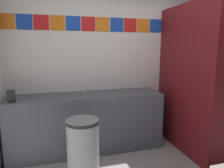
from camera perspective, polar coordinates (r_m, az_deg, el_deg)
wall_back at (r=3.49m, az=2.91°, el=7.43°), size 3.69×0.09×2.80m
vanity_counter at (r=3.21m, az=-6.86°, el=-10.44°), size 2.26×0.57×0.87m
faucet_center at (r=3.16m, az=-7.30°, el=-1.66°), size 0.04×0.10×0.14m
soap_dispenser at (r=2.93m, az=-26.31°, el=-3.05°), size 0.09×0.09×0.16m
stall_divider at (r=3.12m, az=24.17°, el=0.49°), size 0.92×1.32×2.18m
toilet at (r=3.84m, az=22.98°, el=-9.91°), size 0.39×0.49×0.74m
trash_bin at (r=2.62m, az=-8.05°, el=-17.29°), size 0.39×0.39×0.72m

